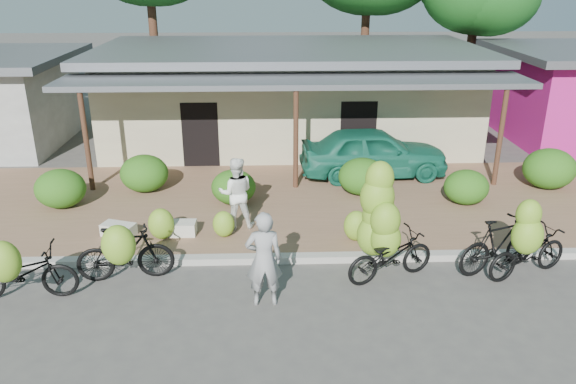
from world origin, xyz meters
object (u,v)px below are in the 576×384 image
(bystander, at_px, (236,193))
(teal_van, at_px, (373,152))
(sack_near, at_px, (177,228))
(sack_far, at_px, (119,230))
(bike_far_left, at_px, (20,271))
(bike_center, at_px, (384,232))
(vendor, at_px, (264,259))
(bike_right, at_px, (505,241))
(bike_left, at_px, (124,252))
(bike_far_right, at_px, (528,252))

(bystander, relative_size, teal_van, 0.40)
(sack_near, relative_size, sack_far, 1.13)
(bike_far_left, height_order, bike_center, bike_center)
(sack_far, bearing_deg, vendor, -39.51)
(bike_right, bearing_deg, bike_center, 65.39)
(bike_center, height_order, vendor, bike_center)
(bike_left, distance_m, bike_right, 7.50)
(vendor, xyz_separation_m, teal_van, (3.15, 6.53, -0.08))
(sack_far, distance_m, vendor, 4.35)
(bike_far_left, bearing_deg, bike_right, -88.97)
(bike_far_right, distance_m, vendor, 5.33)
(sack_far, bearing_deg, teal_van, 30.43)
(bike_far_right, bearing_deg, teal_van, -1.66)
(bike_center, bearing_deg, bike_right, -114.77)
(bike_right, relative_size, sack_near, 2.37)
(bike_far_left, height_order, bystander, bystander)
(bike_far_left, relative_size, bystander, 1.21)
(sack_near, bearing_deg, bike_right, -15.02)
(bike_far_left, distance_m, teal_van, 9.87)
(bike_far_left, relative_size, bike_left, 1.05)
(sack_far, bearing_deg, bystander, 8.41)
(bike_far_left, distance_m, bystander, 4.79)
(bike_right, bearing_deg, sack_far, 55.89)
(bike_right, distance_m, sack_far, 8.31)
(bike_left, bearing_deg, sack_far, 10.57)
(bystander, bearing_deg, bike_center, 142.71)
(sack_near, bearing_deg, bike_far_right, -14.67)
(bike_right, xyz_separation_m, bystander, (-5.44, 2.20, 0.24))
(bike_right, bearing_deg, vendor, 79.47)
(bike_right, relative_size, teal_van, 0.48)
(bike_center, relative_size, bike_right, 1.14)
(sack_near, xyz_separation_m, vendor, (2.00, -2.75, 0.65))
(bike_left, height_order, vendor, vendor)
(vendor, relative_size, teal_van, 0.43)
(sack_near, relative_size, bystander, 0.50)
(vendor, bearing_deg, bike_far_left, -6.58)
(bike_far_left, relative_size, sack_near, 2.41)
(bike_left, distance_m, bystander, 3.08)
(bike_far_left, distance_m, bike_right, 9.28)
(teal_van, bearing_deg, bike_center, 168.86)
(bike_right, height_order, bike_far_right, bike_right)
(bike_right, height_order, sack_near, bike_right)
(sack_near, distance_m, vendor, 3.46)
(bike_far_left, height_order, bike_right, bike_right)
(bike_center, xyz_separation_m, sack_near, (-4.37, 1.69, -0.63))
(bike_right, xyz_separation_m, teal_van, (-1.63, 5.60, 0.12))
(sack_near, height_order, bystander, bystander)
(bike_right, bearing_deg, sack_near, 53.44)
(vendor, xyz_separation_m, bystander, (-0.65, 3.13, 0.05))
(bike_far_right, height_order, teal_van, teal_van)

